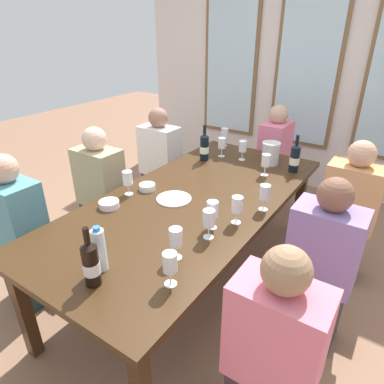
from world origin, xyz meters
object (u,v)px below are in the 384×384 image
object	(u,v)px
wine_glass_3	(209,220)
water_bottle	(99,250)
tasting_bowl_1	(109,204)
wine_glass_5	(128,179)
tasting_bowl_0	(147,187)
wine_glass_4	(222,144)
wine_glass_1	(243,147)
wine_bottle_1	(91,264)
seated_person_4	(102,195)
wine_bottle_2	(204,147)
seated_person_5	(320,269)
wine_glass_8	(266,161)
seated_person_6	(273,160)
seated_person_0	(20,235)
wine_glass_2	(237,206)
wine_glass_9	(225,134)
metal_pitcher	(271,153)
wine_glass_6	(170,264)
seated_person_1	(272,361)
seated_person_3	(347,216)
wine_bottle_0	(295,158)
wine_glass_0	(176,239)
wine_glass_10	(265,193)
dining_table	(193,206)
seated_person_2	(160,166)
wine_glass_7	(212,210)

from	to	relation	value
wine_glass_3	water_bottle	bearing A→B (deg)	-119.16
tasting_bowl_1	wine_glass_5	distance (m)	0.23
tasting_bowl_0	wine_glass_4	distance (m)	0.91
water_bottle	wine_glass_1	size ratio (longest dim) A/B	1.38
wine_bottle_1	seated_person_4	bearing A→B (deg)	136.99
wine_bottle_2	wine_glass_4	bearing A→B (deg)	63.92
wine_bottle_1	tasting_bowl_0	bearing A→B (deg)	116.41
seated_person_5	wine_bottle_1	bearing A→B (deg)	-129.36
tasting_bowl_1	wine_glass_8	world-z (taller)	wine_glass_8
wine_glass_4	seated_person_5	size ratio (longest dim) A/B	0.16
seated_person_6	wine_glass_5	bearing A→B (deg)	-103.20
wine_glass_4	seated_person_6	bearing A→B (deg)	71.12
wine_glass_4	seated_person_0	distance (m)	1.76
wine_glass_2	wine_glass_9	xyz separation A→B (m)	(-0.76, 1.22, 0.00)
wine_bottle_1	tasting_bowl_0	world-z (taller)	wine_bottle_1
metal_pitcher	wine_glass_6	xyz separation A→B (m)	(0.20, -1.67, 0.02)
wine_glass_6	wine_glass_9	bearing A→B (deg)	112.12
water_bottle	seated_person_5	world-z (taller)	seated_person_5
wine_glass_2	wine_bottle_2	bearing A→B (deg)	132.55
seated_person_1	seated_person_5	distance (m)	0.73
seated_person_3	seated_person_5	xyz separation A→B (m)	(0.00, -0.75, 0.00)
wine_glass_3	wine_glass_4	world-z (taller)	same
wine_bottle_0	wine_glass_0	bearing A→B (deg)	-94.57
wine_glass_9	wine_glass_10	xyz separation A→B (m)	(0.83, -0.98, 0.00)
tasting_bowl_0	seated_person_6	bearing A→B (deg)	77.87
wine_bottle_0	seated_person_6	xyz separation A→B (m)	(-0.41, 0.68, -0.33)
tasting_bowl_1	seated_person_0	world-z (taller)	seated_person_0
tasting_bowl_0	seated_person_4	size ratio (longest dim) A/B	0.11
wine_glass_8	dining_table	bearing A→B (deg)	-111.70
wine_glass_2	wine_glass_5	xyz separation A→B (m)	(-0.80, -0.08, -0.00)
wine_glass_2	seated_person_5	xyz separation A→B (m)	(0.50, 0.12, -0.33)
seated_person_5	wine_glass_1	bearing A→B (deg)	138.01
wine_glass_6	seated_person_4	size ratio (longest dim) A/B	0.16
wine_glass_1	tasting_bowl_1	bearing A→B (deg)	-104.74
tasting_bowl_1	wine_glass_3	world-z (taller)	wine_glass_3
wine_bottle_0	seated_person_2	size ratio (longest dim) A/B	0.27
metal_pitcher	tasting_bowl_0	world-z (taller)	metal_pitcher
seated_person_2	water_bottle	bearing A→B (deg)	-59.78
metal_pitcher	seated_person_3	distance (m)	0.78
wine_bottle_2	seated_person_0	xyz separation A→B (m)	(-0.57, -1.43, -0.33)
tasting_bowl_0	wine_glass_2	world-z (taller)	wine_glass_2
wine_glass_3	wine_glass_7	bearing A→B (deg)	109.78
wine_glass_1	wine_glass_7	distance (m)	1.16
wine_bottle_0	metal_pitcher	bearing A→B (deg)	167.18
wine_glass_3	wine_glass_6	bearing A→B (deg)	-82.52
seated_person_1	seated_person_0	bearing A→B (deg)	-178.49
wine_glass_4	wine_glass_9	distance (m)	0.30
tasting_bowl_0	seated_person_1	bearing A→B (deg)	-27.65
wine_glass_4	wine_glass_10	bearing A→B (deg)	-44.94
wine_glass_10	seated_person_6	distance (m)	1.52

